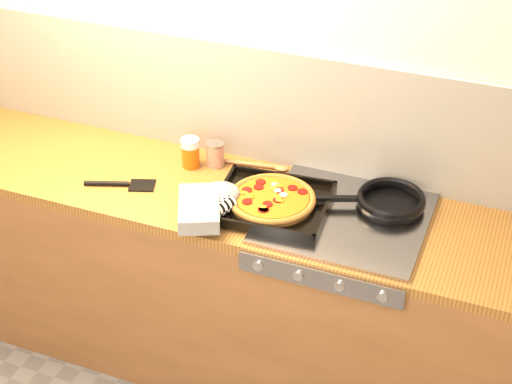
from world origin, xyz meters
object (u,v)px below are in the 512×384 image
at_px(frying_pan, 389,201).
at_px(juice_glass, 190,152).
at_px(pizza_on_tray, 252,201).
at_px(tomato_can, 215,154).

bearing_deg(frying_pan, juice_glass, 179.50).
distance_m(frying_pan, juice_glass, 0.83).
height_order(pizza_on_tray, juice_glass, juice_glass).
bearing_deg(tomato_can, juice_glass, -154.85).
relative_size(frying_pan, tomato_can, 4.32).
bearing_deg(juice_glass, tomato_can, 25.15).
height_order(pizza_on_tray, frying_pan, pizza_on_tray).
xyz_separation_m(frying_pan, tomato_can, (-0.74, 0.05, 0.01)).
bearing_deg(pizza_on_tray, juice_glass, 149.55).
relative_size(pizza_on_tray, frying_pan, 1.25).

